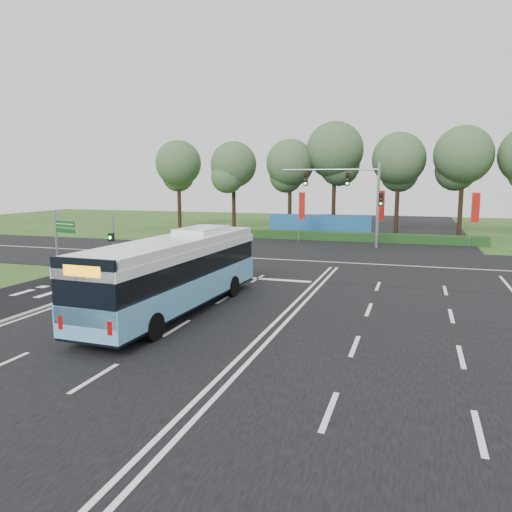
% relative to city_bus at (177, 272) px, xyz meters
% --- Properties ---
extents(ground, '(120.00, 120.00, 0.00)m').
position_rel_city_bus_xyz_m(ground, '(4.40, 2.73, -1.70)').
color(ground, '#2A4B19').
rests_on(ground, ground).
extents(road_main, '(20.00, 120.00, 0.04)m').
position_rel_city_bus_xyz_m(road_main, '(4.40, 2.73, -1.68)').
color(road_main, black).
rests_on(road_main, ground).
extents(road_cross, '(120.00, 14.00, 0.05)m').
position_rel_city_bus_xyz_m(road_cross, '(4.40, 14.73, -1.68)').
color(road_cross, black).
rests_on(road_cross, ground).
extents(bike_path, '(5.00, 18.00, 0.06)m').
position_rel_city_bus_xyz_m(bike_path, '(-8.10, -0.27, -1.67)').
color(bike_path, black).
rests_on(bike_path, ground).
extents(kerb_strip, '(0.25, 18.00, 0.12)m').
position_rel_city_bus_xyz_m(kerb_strip, '(-5.70, -0.27, -1.64)').
color(kerb_strip, gray).
rests_on(kerb_strip, ground).
extents(city_bus, '(2.87, 11.87, 3.38)m').
position_rel_city_bus_xyz_m(city_bus, '(0.00, 0.00, 0.00)').
color(city_bus, '#5DA7D8').
rests_on(city_bus, ground).
extents(pedestrian_signal, '(0.34, 0.43, 3.73)m').
position_rel_city_bus_xyz_m(pedestrian_signal, '(-5.80, 4.08, 0.33)').
color(pedestrian_signal, gray).
rests_on(pedestrian_signal, ground).
extents(street_sign, '(1.52, 0.46, 4.00)m').
position_rel_city_bus_xyz_m(street_sign, '(-8.19, 2.95, 0.82)').
color(street_sign, gray).
rests_on(street_sign, ground).
extents(banner_flag_left, '(0.63, 0.31, 4.57)m').
position_rel_city_bus_xyz_m(banner_flag_left, '(-0.49, 25.58, 1.27)').
color(banner_flag_left, gray).
rests_on(banner_flag_left, ground).
extents(banner_flag_mid, '(0.70, 0.13, 4.77)m').
position_rel_city_bus_xyz_m(banner_flag_mid, '(6.38, 25.56, 1.40)').
color(banner_flag_mid, gray).
rests_on(banner_flag_mid, ground).
extents(banner_flag_right, '(0.68, 0.12, 4.63)m').
position_rel_city_bus_xyz_m(banner_flag_right, '(14.00, 26.54, 1.31)').
color(banner_flag_right, gray).
rests_on(banner_flag_right, ground).
extents(traffic_light_gantry, '(8.41, 0.28, 7.00)m').
position_rel_city_bus_xyz_m(traffic_light_gantry, '(4.61, 23.23, 2.96)').
color(traffic_light_gantry, gray).
rests_on(traffic_light_gantry, ground).
extents(hedge, '(22.00, 1.20, 0.80)m').
position_rel_city_bus_xyz_m(hedge, '(4.40, 27.23, -1.30)').
color(hedge, '#143814').
rests_on(hedge, ground).
extents(blue_hoarding, '(10.00, 0.30, 2.20)m').
position_rel_city_bus_xyz_m(blue_hoarding, '(0.40, 29.73, -0.60)').
color(blue_hoarding, '#1B5593').
rests_on(blue_hoarding, ground).
extents(eucalyptus_row, '(41.12, 7.99, 11.73)m').
position_rel_city_bus_xyz_m(eucalyptus_row, '(2.22, 34.29, 6.08)').
color(eucalyptus_row, black).
rests_on(eucalyptus_row, ground).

